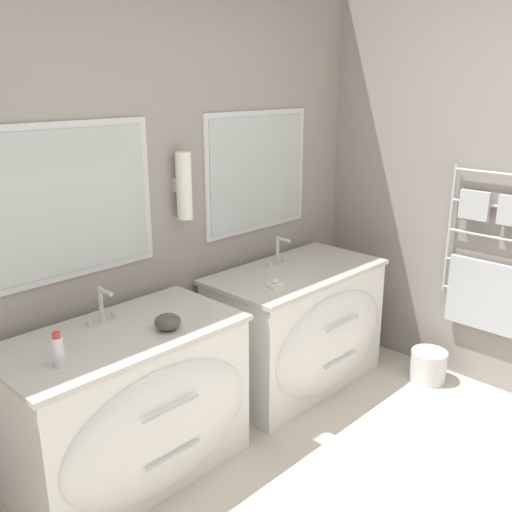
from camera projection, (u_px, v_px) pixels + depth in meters
wall_back at (128, 204)px, 3.05m from camera, size 5.25×0.17×2.60m
wall_right at (461, 185)px, 3.65m from camera, size 0.13×3.64×2.60m
vanity_left at (131, 406)px, 2.81m from camera, size 1.17×0.69×0.79m
vanity_right at (300, 328)px, 3.69m from camera, size 1.17×0.69×0.79m
faucet_left at (102, 306)px, 2.79m from camera, size 0.17×0.12×0.19m
faucet_right at (279, 251)px, 3.68m from camera, size 0.17×0.12×0.19m
toiletry_bottle at (58, 351)px, 2.38m from camera, size 0.05×0.05×0.15m
amenity_bowl at (168, 322)px, 2.73m from camera, size 0.13×0.13×0.08m
soap_dish at (275, 284)px, 3.30m from camera, size 0.09×0.07×0.04m
waste_bin at (428, 365)px, 3.81m from camera, size 0.24×0.24×0.21m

